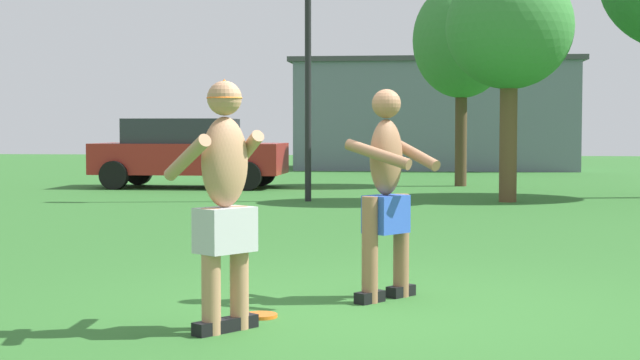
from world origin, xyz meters
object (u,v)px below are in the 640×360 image
object	(u,v)px
car_red_mid_lot	(188,152)
lamp_post	(308,39)
player_with_cap	(224,193)
tree_left_field	(462,41)
player_in_blue	(387,190)
tree_behind_players	(509,29)
frisbee	(261,316)

from	to	relation	value
car_red_mid_lot	lamp_post	distance (m)	5.44
player_with_cap	tree_left_field	xyz separation A→B (m)	(2.13, 16.55, 2.45)
player_with_cap	player_in_blue	bearing A→B (deg)	52.02
player_in_blue	lamp_post	distance (m)	10.58
player_in_blue	tree_behind_players	world-z (taller)	tree_behind_players
car_red_mid_lot	frisbee	bearing A→B (deg)	-73.88
car_red_mid_lot	player_in_blue	bearing A→B (deg)	-69.72
frisbee	tree_left_field	size ratio (longest dim) A/B	0.05
car_red_mid_lot	tree_behind_players	world-z (taller)	tree_behind_players
frisbee	tree_behind_players	bearing A→B (deg)	76.62
tree_behind_players	player_in_blue	bearing A→B (deg)	-99.77
tree_behind_players	car_red_mid_lot	bearing A→B (deg)	153.28
car_red_mid_lot	tree_behind_players	bearing A→B (deg)	-26.72
lamp_post	tree_behind_players	size ratio (longest dim) A/B	1.10
player_in_blue	tree_left_field	distance (m)	15.46
player_with_cap	car_red_mid_lot	world-z (taller)	player_with_cap
player_with_cap	car_red_mid_lot	size ratio (longest dim) A/B	0.40
tree_behind_players	tree_left_field	bearing A→B (deg)	98.51
car_red_mid_lot	player_with_cap	bearing A→B (deg)	-74.94
frisbee	car_red_mid_lot	world-z (taller)	car_red_mid_lot
player_with_cap	player_in_blue	xyz separation A→B (m)	(1.04, 1.33, -0.05)
player_in_blue	lamp_post	world-z (taller)	lamp_post
player_with_cap	frisbee	size ratio (longest dim) A/B	6.89
lamp_post	tree_left_field	distance (m)	5.86
player_in_blue	frisbee	bearing A→B (deg)	-136.91
frisbee	car_red_mid_lot	bearing A→B (deg)	106.12
player_in_blue	tree_behind_players	size ratio (longest dim) A/B	0.39
frisbee	player_with_cap	bearing A→B (deg)	-107.21
tree_left_field	tree_behind_players	world-z (taller)	tree_left_field
frisbee	tree_left_field	xyz separation A→B (m)	(1.97, 16.05, 3.38)
frisbee	tree_behind_players	xyz separation A→B (m)	(2.69, 11.29, 3.18)
frisbee	player_in_blue	bearing A→B (deg)	43.09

